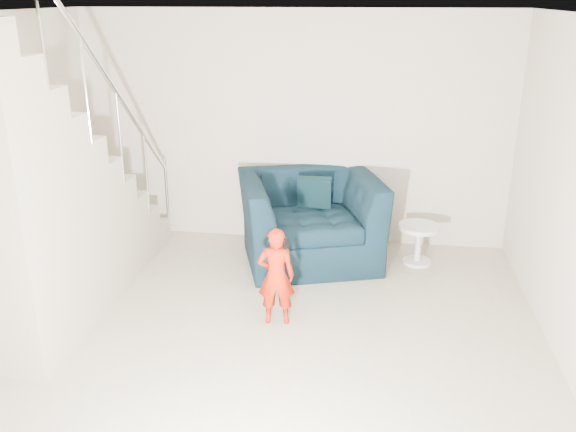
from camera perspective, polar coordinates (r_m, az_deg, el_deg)
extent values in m
plane|color=gray|center=(5.14, -3.61, -13.49)|extent=(5.50, 5.50, 0.00)
plane|color=silver|center=(4.29, -4.43, 18.17)|extent=(5.50, 5.50, 0.00)
plane|color=#C1B09D|center=(7.15, 0.53, 8.07)|extent=(5.00, 0.00, 5.00)
imported|color=black|center=(6.78, 2.06, -0.30)|extent=(1.80, 1.68, 0.96)
imported|color=#9C1505|center=(5.48, -1.12, -5.66)|extent=(0.36, 0.26, 0.92)
cylinder|color=silver|center=(6.84, 12.19, -1.03)|extent=(0.45, 0.45, 0.05)
cylinder|color=silver|center=(6.92, 12.05, -2.77)|extent=(0.07, 0.07, 0.41)
cylinder|color=silver|center=(6.99, 11.94, -4.18)|extent=(0.32, 0.32, 0.03)
cube|color=#ADA089|center=(7.65, -14.93, -1.34)|extent=(1.00, 0.30, 0.27)
cube|color=#ADA089|center=(7.34, -15.90, -1.20)|extent=(1.00, 0.30, 0.54)
cube|color=#ADA089|center=(7.04, -16.95, -1.05)|extent=(1.00, 0.30, 0.81)
cube|color=#ADA089|center=(6.75, -18.09, -0.88)|extent=(1.00, 0.30, 1.08)
cube|color=#ADA089|center=(6.45, -19.34, -0.70)|extent=(1.00, 0.30, 1.35)
cube|color=#ADA089|center=(6.16, -20.71, -0.51)|extent=(1.00, 0.30, 1.62)
cube|color=#ADA089|center=(5.87, -22.21, -0.29)|extent=(1.00, 0.30, 1.89)
cube|color=#ADA089|center=(5.59, -23.87, -0.05)|extent=(1.00, 0.30, 2.16)
cylinder|color=silver|center=(5.75, -17.28, 13.33)|extent=(0.04, 3.03, 2.73)
cylinder|color=silver|center=(7.48, -11.21, 1.47)|extent=(0.04, 0.04, 1.00)
cube|color=black|center=(6.89, 2.49, 2.21)|extent=(0.38, 0.18, 0.38)
cube|color=black|center=(6.84, -3.04, 1.00)|extent=(0.05, 0.52, 0.59)
cube|color=black|center=(5.29, -0.16, -2.56)|extent=(0.04, 0.05, 0.10)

